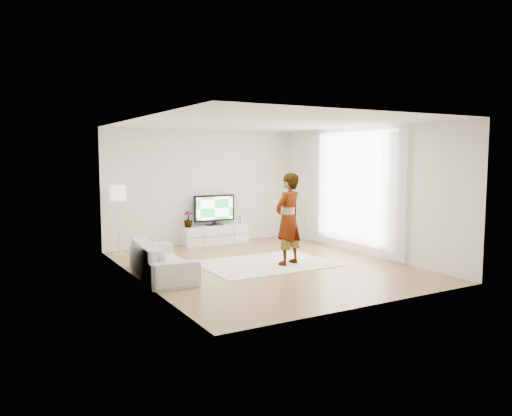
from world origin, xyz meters
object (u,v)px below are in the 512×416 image
rug (266,264)px  player (288,219)px  media_console (215,234)px  floor_lamp (118,196)px  television (214,209)px  sofa (162,259)px

rug → player: 1.02m
media_console → floor_lamp: (-2.39, -0.13, 1.05)m
rug → floor_lamp: 3.62m
television → sofa: (-2.23, -2.55, -0.56)m
television → player: player is taller
television → media_console: bearing=-90.0°
media_console → player: 2.99m
media_console → player: size_ratio=0.91×
sofa → floor_lamp: (-0.16, 2.39, 0.98)m
media_console → rug: (-0.08, -2.61, -0.23)m
media_console → player: bearing=-85.0°
player → floor_lamp: (-2.64, 2.77, 0.36)m
media_console → rug: media_console is taller
player → rug: bearing=-59.1°
player → floor_lamp: size_ratio=1.20×
rug → floor_lamp: (-2.30, 2.48, 1.28)m
rug → sofa: sofa is taller
rug → floor_lamp: floor_lamp is taller
television → floor_lamp: floor_lamp is taller
media_console → television: (0.00, 0.03, 0.64)m
player → sofa: (-2.48, 0.37, -0.61)m
television → sofa: size_ratio=0.50×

